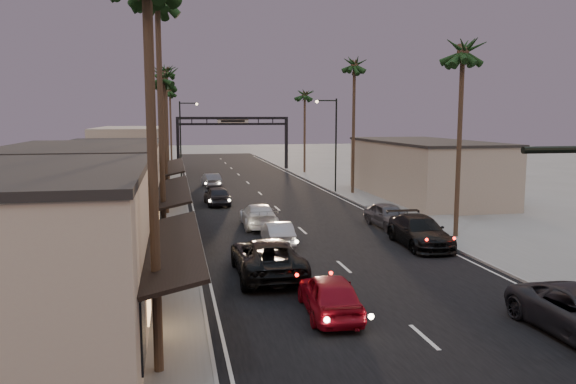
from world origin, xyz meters
name	(u,v)px	position (x,y,z in m)	size (l,w,h in m)	color
ground	(271,203)	(0.00, 40.00, 0.00)	(200.00, 200.00, 0.00)	slate
road	(262,195)	(0.00, 45.00, 0.00)	(14.00, 120.00, 0.02)	black
sidewalk_left	(160,188)	(-9.50, 52.00, 0.06)	(5.00, 92.00, 0.12)	slate
sidewalk_right	(338,183)	(9.50, 52.00, 0.06)	(5.00, 92.00, 0.12)	slate
storefront_near	(16,262)	(-13.00, 12.00, 2.75)	(8.00, 12.00, 5.50)	#C2AD94
storefront_mid	(84,199)	(-13.00, 26.00, 2.75)	(8.00, 14.00, 5.50)	gray
storefront_far	(113,175)	(-13.00, 42.00, 2.50)	(8.00, 16.00, 5.00)	#C2AD94
storefront_dist	(132,152)	(-13.00, 65.00, 3.00)	(8.00, 20.00, 6.00)	gray
building_right	(424,171)	(14.00, 40.00, 2.50)	(8.00, 18.00, 5.00)	gray
arch	(233,130)	(0.00, 70.00, 5.53)	(15.20, 0.40, 7.27)	black
streetlight_right	(333,137)	(6.92, 45.00, 5.33)	(2.13, 0.30, 9.00)	black
streetlight_left	(183,134)	(-6.92, 58.00, 5.33)	(2.13, 0.30, 9.00)	black
palm_lc	(163,73)	(-8.60, 36.00, 10.47)	(3.20, 3.20, 12.20)	#38281C
palm_ld	(166,68)	(-8.60, 55.00, 12.42)	(3.20, 3.20, 14.20)	#38281C
palm_ra	(463,45)	(8.60, 24.00, 11.44)	(3.20, 3.20, 13.20)	#38281C
palm_rb	(355,61)	(8.60, 44.00, 12.42)	(3.20, 3.20, 14.20)	#38281C
palm_rc	(305,92)	(8.60, 64.00, 10.47)	(3.20, 3.20, 12.20)	#38281C
palm_far	(170,88)	(-8.30, 78.00, 11.44)	(3.20, 3.20, 13.20)	#38281C
oncoming_red	(330,294)	(-2.51, 12.72, 0.79)	(1.86, 4.62, 1.57)	maroon
oncoming_pickup	(267,257)	(-3.94, 18.22, 0.88)	(2.93, 6.34, 1.76)	black
oncoming_silver	(278,233)	(-2.32, 24.28, 0.68)	(1.45, 4.16, 1.37)	#97989C
oncoming_white	(259,215)	(-2.59, 29.78, 0.78)	(2.17, 5.35, 1.55)	silver
oncoming_dgrey	(217,195)	(-4.56, 39.76, 0.80)	(1.89, 4.69, 1.60)	black
oncoming_grey_far	(211,180)	(-4.25, 51.87, 0.72)	(1.51, 4.34, 1.43)	#4D4C52
curbside_black	(420,231)	(5.52, 22.43, 0.85)	(2.38, 5.85, 1.70)	black
curbside_grey	(388,215)	(5.83, 27.93, 0.80)	(1.90, 4.72, 1.61)	#444448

